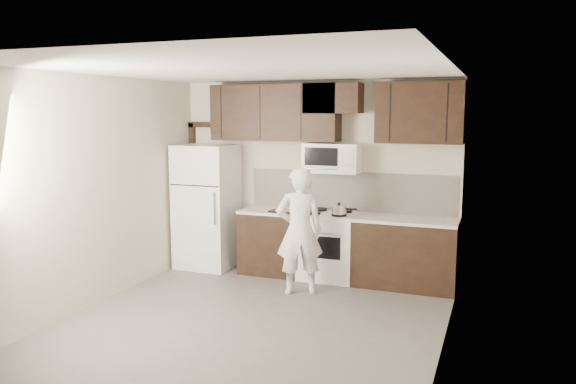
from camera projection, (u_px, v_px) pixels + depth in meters
The scene contains 14 objects.
floor at pixel (250, 324), 6.05m from camera, with size 4.50×4.50×0.00m, color #585552.
back_wall at pixel (315, 177), 7.94m from camera, with size 4.00×4.00×0.00m, color beige.
ceiling at pixel (247, 69), 5.67m from camera, with size 4.50×4.50×0.00m, color white.
counter_run at pixel (350, 248), 7.57m from camera, with size 2.95×0.64×0.91m.
stove at pixel (329, 245), 7.67m from camera, with size 0.76×0.66×0.94m.
backsplash at pixel (349, 191), 7.78m from camera, with size 2.90×0.02×0.54m, color beige.
upper_cabinets at pixel (327, 111), 7.57m from camera, with size 3.48×0.35×0.78m.
microwave at pixel (332, 158), 7.61m from camera, with size 0.76×0.42×0.40m.
refrigerator at pixel (207, 206), 8.22m from camera, with size 0.80×0.76×1.80m.
door_trim at pixel (196, 179), 8.59m from camera, with size 0.50×0.08×2.12m.
saucepan at pixel (339, 210), 7.40m from camera, with size 0.33×0.19×0.18m.
baking_tray at pixel (284, 211), 7.70m from camera, with size 0.36×0.27×0.02m, color black.
pizza at pixel (284, 210), 7.70m from camera, with size 0.25×0.25×0.02m, color beige.
person at pixel (299, 231), 6.98m from camera, with size 0.59×0.38×1.60m, color silver.
Camera 1 is at (2.44, -5.26, 2.28)m, focal length 35.00 mm.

